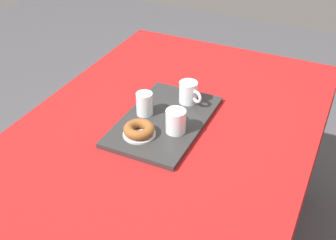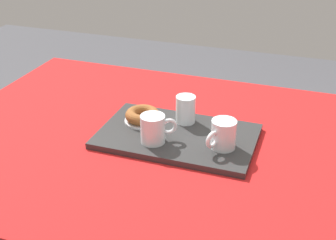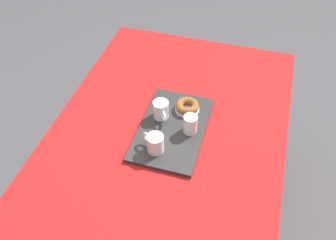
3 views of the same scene
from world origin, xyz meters
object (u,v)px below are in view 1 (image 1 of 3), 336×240
Objects in this scene: tea_mug_left at (176,121)px; sugar_donut_left at (139,129)px; dining_table at (169,141)px; tea_mug_right at (189,93)px; serving_tray at (164,121)px; water_glass_near at (145,105)px; donut_plate_left at (139,134)px.

sugar_donut_left is at bearing -53.49° from tea_mug_left.
tea_mug_right reaches higher than dining_table.
tea_mug_left reaches higher than serving_tray.
water_glass_near is (-0.05, -0.15, -0.00)m from tea_mug_left.
sugar_donut_left is at bearing -14.30° from tea_mug_right.
tea_mug_right reaches higher than sugar_donut_left.
water_glass_near reaches higher than serving_tray.
serving_tray is at bearing -126.41° from tea_mug_left.
serving_tray is 0.16m from tea_mug_right.
tea_mug_left is 0.20m from tea_mug_right.
tea_mug_right is (-0.15, 0.02, 0.14)m from dining_table.
tea_mug_left is 0.13m from sugar_donut_left.
donut_plate_left is at bearing -22.96° from dining_table.
dining_table is at bearing 157.04° from donut_plate_left.
tea_mug_left reaches higher than donut_plate_left.
donut_plate_left is at bearing -53.49° from tea_mug_left.
water_glass_near reaches higher than donut_plate_left.
sugar_donut_left is (0.13, 0.05, -0.01)m from water_glass_near.
tea_mug_right is 0.96× the size of sugar_donut_left.
tea_mug_right reaches higher than donut_plate_left.
water_glass_near is 0.14m from donut_plate_left.
serving_tray is 4.67× the size of tea_mug_left.
serving_tray reaches higher than dining_table.
dining_table is 0.19m from sugar_donut_left.
sugar_donut_left is at bearing 19.37° from water_glass_near.
dining_table is 14.81× the size of tea_mug_left.
water_glass_near is (-0.00, -0.10, 0.14)m from dining_table.
tea_mug_left is at bearing 126.51° from donut_plate_left.
dining_table is 0.16m from tea_mug_left.
dining_table is 0.17m from water_glass_near.
sugar_donut_left is at bearing -22.96° from dining_table.
water_glass_near is at bearing -160.63° from sugar_donut_left.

